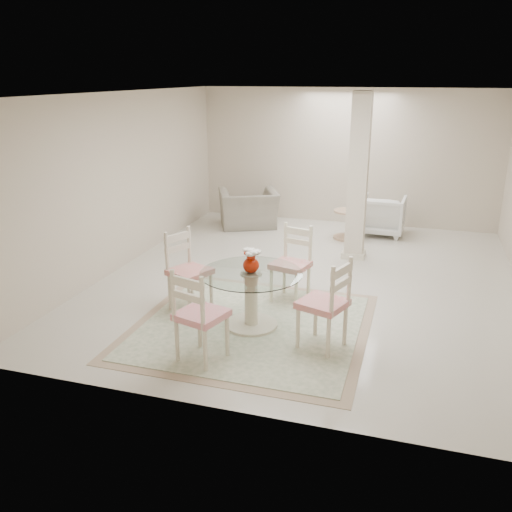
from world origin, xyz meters
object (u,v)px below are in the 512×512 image
(column, at_px, (358,178))
(recliner_taupe, at_px, (248,209))
(dining_chair_west, at_px, (186,264))
(side_table, at_px, (347,226))
(dining_chair_south, at_px, (197,310))
(dining_chair_east, at_px, (329,298))
(armchair_white, at_px, (383,215))
(dining_chair_north, at_px, (293,258))
(dining_table, at_px, (251,299))
(red_vase, at_px, (251,260))

(column, relative_size, recliner_taupe, 2.38)
(dining_chair_west, relative_size, side_table, 2.12)
(dining_chair_south, relative_size, recliner_taupe, 1.03)
(dining_chair_east, bearing_deg, dining_chair_south, -41.62)
(column, distance_m, armchair_white, 1.84)
(recliner_taupe, bearing_deg, dining_chair_north, 92.01)
(dining_chair_west, relative_size, recliner_taupe, 1.02)
(dining_table, bearing_deg, red_vase, -33.69)
(column, bearing_deg, armchair_white, 77.37)
(side_table, bearing_deg, red_vase, -98.21)
(column, bearing_deg, dining_chair_north, -105.36)
(dining_chair_east, height_order, dining_chair_west, dining_chair_east)
(dining_chair_north, bearing_deg, column, 88.49)
(dining_chair_west, xyz_separation_m, dining_chair_south, (0.70, -1.28, 0.00))
(recliner_taupe, relative_size, armchair_white, 1.38)
(armchair_white, bearing_deg, dining_chair_south, 77.73)
(dining_chair_north, bearing_deg, dining_chair_south, -92.20)
(dining_chair_north, relative_size, side_table, 2.09)
(dining_chair_north, height_order, armchair_white, dining_chair_north)
(column, height_order, dining_chair_west, column)
(armchair_white, bearing_deg, dining_table, 78.01)
(red_vase, height_order, dining_chair_north, dining_chair_north)
(armchair_white, distance_m, side_table, 0.79)
(dining_table, xyz_separation_m, armchair_white, (1.20, 4.60, 0.01))
(red_vase, distance_m, dining_chair_east, 1.05)
(red_vase, bearing_deg, dining_chair_west, 163.18)
(dining_chair_south, relative_size, armchair_white, 1.42)
(dining_chair_north, xyz_separation_m, recliner_taupe, (-1.72, 3.40, -0.23))
(armchair_white, bearing_deg, column, 79.97)
(dining_chair_west, bearing_deg, dining_chair_south, -126.81)
(dining_chair_east, height_order, dining_chair_south, dining_chair_east)
(dining_chair_south, xyz_separation_m, side_table, (0.88, 5.09, -0.36))
(armchair_white, bearing_deg, side_table, 42.26)
(dining_chair_south, distance_m, side_table, 5.17)
(dining_table, xyz_separation_m, dining_chair_south, (-0.29, -0.99, 0.26))
(dining_chair_west, bearing_deg, dining_table, -82.08)
(dining_chair_north, bearing_deg, red_vase, -91.87)
(dining_table, bearing_deg, side_table, 81.74)
(dining_table, xyz_separation_m, dining_chair_east, (0.98, -0.29, 0.26))
(column, height_order, red_vase, column)
(dining_chair_south, bearing_deg, side_table, -83.53)
(dining_table, xyz_separation_m, red_vase, (0.00, -0.00, 0.50))
(red_vase, bearing_deg, dining_table, 146.31)
(red_vase, xyz_separation_m, armchair_white, (1.19, 4.60, -0.49))
(column, height_order, side_table, column)
(column, bearing_deg, red_vase, -105.48)
(armchair_white, bearing_deg, dining_chair_east, 90.11)
(dining_chair_south, bearing_deg, recliner_taupe, -61.61)
(dining_chair_south, height_order, side_table, dining_chair_south)
(dining_table, relative_size, armchair_white, 1.49)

